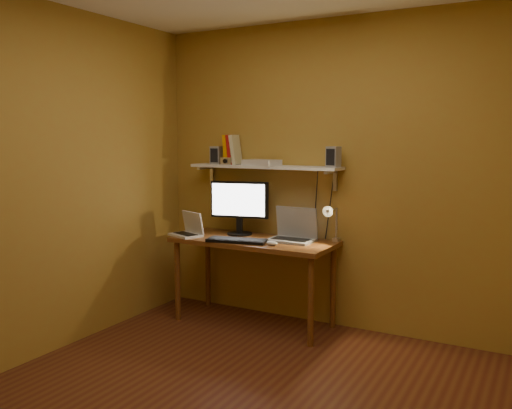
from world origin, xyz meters
The scene contains 14 objects.
room centered at (0.00, 0.00, 1.30)m, with size 3.44×3.24×2.64m.
desk centered at (-0.66, 1.28, 0.66)m, with size 1.40×0.60×0.75m.
wall_shelf centered at (-0.66, 1.47, 1.36)m, with size 1.40×0.25×0.21m.
monitor centered at (-0.88, 1.41, 1.02)m, with size 0.52×0.27×0.48m.
laptop centered at (-0.34, 1.39, 0.82)m, with size 0.37×0.27×0.28m.
netbook centered at (-1.25, 1.14, 0.81)m, with size 0.33×0.29×0.21m.
keyboard centered at (-0.72, 1.10, 0.76)m, with size 0.50×0.17×0.03m, color black.
mouse centered at (-0.40, 1.12, 0.77)m, with size 0.10×0.07×0.04m, color silver.
desk_lamp centered at (0.00, 1.41, 0.96)m, with size 0.09×0.23×0.38m.
speaker_left centered at (-1.15, 1.46, 1.46)m, with size 0.09×0.09×0.16m, color gray.
speaker_right centered at (-0.02, 1.47, 1.46)m, with size 0.09×0.09×0.17m, color gray.
books centered at (-1.00, 1.49, 1.51)m, with size 0.16×0.19×0.27m.
shelf_camera centered at (-1.01, 1.41, 1.41)m, with size 0.11×0.05×0.06m.
router centered at (-0.68, 1.46, 1.40)m, with size 0.30×0.20×0.05m, color silver.
Camera 1 is at (1.57, -2.72, 1.63)m, focal length 38.00 mm.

